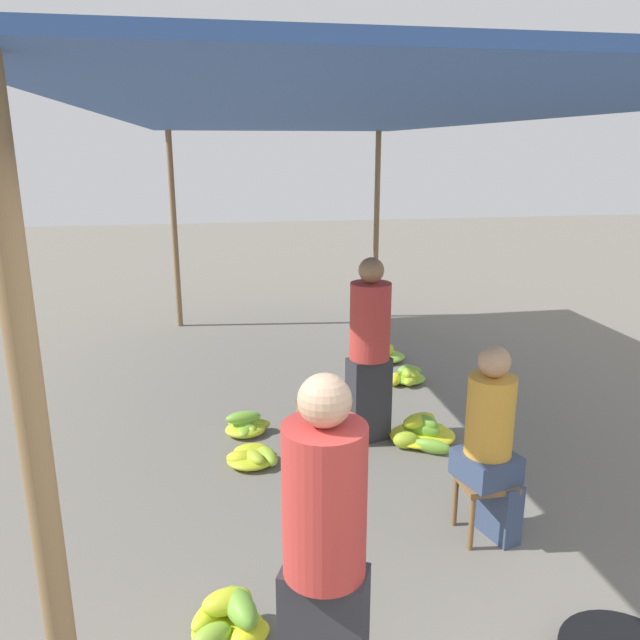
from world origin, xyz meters
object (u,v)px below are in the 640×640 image
at_px(banana_pile_left_0, 253,457).
at_px(crate_near, 320,415).
at_px(banana_pile_left_2, 246,426).
at_px(vendor_foreground, 324,552).
at_px(banana_pile_right_1, 381,356).
at_px(stool, 484,489).
at_px(banana_pile_right_2, 407,376).
at_px(banana_pile_left_1, 229,620).
at_px(vendor_seated, 491,441).
at_px(banana_pile_right_0, 422,433).
at_px(shopper_walking_mid, 370,348).

bearing_deg(banana_pile_left_0, crate_near, 43.90).
height_order(banana_pile_left_2, crate_near, banana_pile_left_2).
relative_size(banana_pile_left_0, crate_near, 1.11).
relative_size(vendor_foreground, banana_pile_left_2, 3.92).
bearing_deg(banana_pile_right_1, stool, -94.46).
bearing_deg(banana_pile_right_2, banana_pile_left_1, -121.51).
relative_size(vendor_foreground, banana_pile_left_1, 3.51).
relative_size(vendor_seated, banana_pile_right_0, 2.10).
bearing_deg(shopper_walking_mid, banana_pile_right_0, -18.45).
height_order(banana_pile_left_2, shopper_walking_mid, shopper_walking_mid).
distance_m(vendor_foreground, banana_pile_left_0, 2.52).
bearing_deg(banana_pile_right_0, stool, -92.43).
bearing_deg(banana_pile_left_0, vendor_seated, -40.54).
relative_size(banana_pile_left_2, banana_pile_right_1, 0.71).
distance_m(vendor_seated, banana_pile_right_0, 1.48).
relative_size(banana_pile_left_2, banana_pile_right_0, 0.67).
xyz_separation_m(banana_pile_right_2, shopper_walking_mid, (-0.76, -1.22, 0.75)).
distance_m(stool, banana_pile_right_0, 1.37).
height_order(banana_pile_left_0, banana_pile_right_0, banana_pile_right_0).
relative_size(stool, vendor_seated, 0.32).
distance_m(stool, shopper_walking_mid, 1.63).
bearing_deg(shopper_walking_mid, banana_pile_left_1, -121.31).
bearing_deg(vendor_seated, shopper_walking_mid, 105.32).
bearing_deg(vendor_seated, banana_pile_left_0, 139.46).
xyz_separation_m(stool, banana_pile_left_2, (-1.45, 1.80, -0.26)).
height_order(vendor_seated, banana_pile_left_1, vendor_seated).
distance_m(banana_pile_left_1, banana_pile_left_2, 2.43).
relative_size(banana_pile_right_1, banana_pile_right_2, 1.28).
relative_size(stool, banana_pile_left_1, 0.89).
xyz_separation_m(banana_pile_right_2, crate_near, (-1.12, -0.84, -0.00)).
bearing_deg(banana_pile_right_0, banana_pile_left_1, -131.47).
bearing_deg(crate_near, stool, -68.05).
bearing_deg(stool, vendor_seated, -15.56).
height_order(banana_pile_right_0, banana_pile_right_1, banana_pile_right_0).
relative_size(banana_pile_left_1, banana_pile_right_2, 1.02).
distance_m(vendor_seated, banana_pile_right_1, 3.53).
xyz_separation_m(vendor_seated, banana_pile_right_0, (0.04, 1.35, -0.60)).
height_order(vendor_seated, banana_pile_right_2, vendor_seated).
bearing_deg(banana_pile_right_2, vendor_seated, -97.18).
relative_size(banana_pile_left_0, shopper_walking_mid, 0.28).
xyz_separation_m(banana_pile_left_2, banana_pile_right_0, (1.50, -0.45, 0.02)).
bearing_deg(banana_pile_right_0, banana_pile_left_2, 163.44).
distance_m(banana_pile_right_0, banana_pile_right_1, 2.12).
height_order(vendor_foreground, banana_pile_right_1, vendor_foreground).
distance_m(banana_pile_left_0, crate_near, 0.93).
height_order(vendor_foreground, crate_near, vendor_foreground).
bearing_deg(banana_pile_left_0, banana_pile_left_1, -97.95).
bearing_deg(banana_pile_right_1, vendor_seated, -94.14).
xyz_separation_m(vendor_foreground, banana_pile_right_0, (1.33, 2.51, -0.76)).
xyz_separation_m(stool, banana_pile_right_2, (0.36, 2.72, -0.25)).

